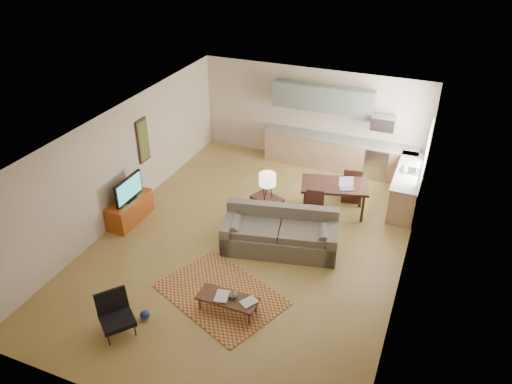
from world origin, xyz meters
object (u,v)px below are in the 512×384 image
at_px(armchair, 117,316).
at_px(tv_credenza, 130,210).
at_px(coffee_table, 228,304).
at_px(sofa, 280,232).
at_px(console_table, 267,212).
at_px(dining_table, 333,198).

xyz_separation_m(armchair, tv_credenza, (-1.85, 3.07, -0.08)).
bearing_deg(coffee_table, armchair, -142.80).
bearing_deg(coffee_table, tv_credenza, 151.27).
bearing_deg(armchair, sofa, 10.74).
relative_size(armchair, tv_credenza, 0.59).
height_order(sofa, armchair, sofa).
distance_m(armchair, tv_credenza, 3.59).
bearing_deg(console_table, coffee_table, -60.87).
height_order(sofa, coffee_table, sofa).
xyz_separation_m(sofa, armchair, (-1.80, -3.36, -0.08)).
distance_m(sofa, dining_table, 2.00).
relative_size(coffee_table, dining_table, 0.73).
distance_m(sofa, tv_credenza, 3.67).
xyz_separation_m(tv_credenza, dining_table, (4.34, 2.16, 0.11)).
distance_m(coffee_table, console_table, 2.91).
xyz_separation_m(coffee_table, console_table, (-0.34, 2.88, 0.22)).
distance_m(coffee_table, dining_table, 4.15).
distance_m(sofa, console_table, 0.91).
bearing_deg(console_table, dining_table, 65.08).
bearing_deg(dining_table, tv_credenza, -168.92).
relative_size(sofa, coffee_table, 2.26).
xyz_separation_m(sofa, console_table, (-0.57, 0.71, -0.05)).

